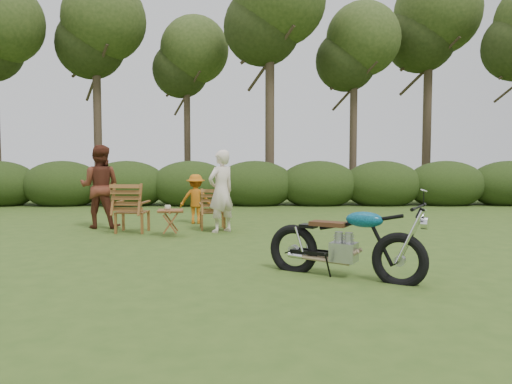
{
  "coord_description": "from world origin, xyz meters",
  "views": [
    {
      "loc": [
        -0.16,
        -6.57,
        1.5
      ],
      "look_at": [
        -0.06,
        1.96,
        0.9
      ],
      "focal_mm": 35.0,
      "sensor_mm": 36.0,
      "label": 1
    }
  ],
  "objects_px": {
    "lawn_chair_right": "(213,229)",
    "side_table": "(171,223)",
    "motorcycle": "(343,277)",
    "lawn_chair_left": "(133,232)",
    "adult_a": "(221,232)",
    "child": "(196,223)",
    "cup": "(168,207)",
    "adult_b": "(101,228)"
  },
  "relations": [
    {
      "from": "lawn_chair_right",
      "to": "side_table",
      "type": "bearing_deg",
      "value": 41.55
    },
    {
      "from": "motorcycle",
      "to": "lawn_chair_left",
      "type": "bearing_deg",
      "value": 163.4
    },
    {
      "from": "lawn_chair_right",
      "to": "side_table",
      "type": "xyz_separation_m",
      "value": [
        -0.73,
        -0.89,
        0.25
      ]
    },
    {
      "from": "side_table",
      "to": "adult_a",
      "type": "distance_m",
      "value": 1.08
    },
    {
      "from": "child",
      "to": "lawn_chair_left",
      "type": "bearing_deg",
      "value": 47.7
    },
    {
      "from": "cup",
      "to": "side_table",
      "type": "bearing_deg",
      "value": 39.64
    },
    {
      "from": "lawn_chair_right",
      "to": "cup",
      "type": "height_order",
      "value": "cup"
    },
    {
      "from": "adult_a",
      "to": "side_table",
      "type": "bearing_deg",
      "value": -14.16
    },
    {
      "from": "adult_b",
      "to": "adult_a",
      "type": "bearing_deg",
      "value": 167.72
    },
    {
      "from": "cup",
      "to": "adult_a",
      "type": "height_order",
      "value": "adult_a"
    },
    {
      "from": "lawn_chair_left",
      "to": "adult_b",
      "type": "bearing_deg",
      "value": -32.3
    },
    {
      "from": "adult_a",
      "to": "motorcycle",
      "type": "bearing_deg",
      "value": 73.54
    },
    {
      "from": "cup",
      "to": "adult_b",
      "type": "xyz_separation_m",
      "value": [
        -1.61,
        1.14,
        -0.55
      ]
    },
    {
      "from": "motorcycle",
      "to": "lawn_chair_right",
      "type": "xyz_separation_m",
      "value": [
        -1.95,
        4.16,
        0.0
      ]
    },
    {
      "from": "cup",
      "to": "adult_b",
      "type": "height_order",
      "value": "adult_b"
    },
    {
      "from": "side_table",
      "to": "cup",
      "type": "bearing_deg",
      "value": -140.36
    },
    {
      "from": "cup",
      "to": "adult_a",
      "type": "relative_size",
      "value": 0.07
    },
    {
      "from": "adult_a",
      "to": "child",
      "type": "xyz_separation_m",
      "value": [
        -0.65,
        1.31,
        0.0
      ]
    },
    {
      "from": "adult_b",
      "to": "side_table",
      "type": "bearing_deg",
      "value": 147.55
    },
    {
      "from": "cup",
      "to": "adult_a",
      "type": "distance_m",
      "value": 1.24
    },
    {
      "from": "lawn_chair_right",
      "to": "adult_b",
      "type": "xyz_separation_m",
      "value": [
        -2.39,
        0.22,
        0.0
      ]
    },
    {
      "from": "motorcycle",
      "to": "side_table",
      "type": "bearing_deg",
      "value": 159.61
    },
    {
      "from": "adult_a",
      "to": "adult_b",
      "type": "bearing_deg",
      "value": -54.93
    },
    {
      "from": "side_table",
      "to": "adult_b",
      "type": "relative_size",
      "value": 0.29
    },
    {
      "from": "motorcycle",
      "to": "adult_b",
      "type": "bearing_deg",
      "value": 165.02
    },
    {
      "from": "motorcycle",
      "to": "cup",
      "type": "distance_m",
      "value": 4.27
    },
    {
      "from": "lawn_chair_left",
      "to": "adult_b",
      "type": "xyz_separation_m",
      "value": [
        -0.82,
        0.62,
        0.0
      ]
    },
    {
      "from": "adult_a",
      "to": "lawn_chair_right",
      "type": "bearing_deg",
      "value": -104.42
    },
    {
      "from": "side_table",
      "to": "cup",
      "type": "distance_m",
      "value": 0.3
    },
    {
      "from": "lawn_chair_left",
      "to": "cup",
      "type": "xyz_separation_m",
      "value": [
        0.79,
        -0.52,
        0.55
      ]
    },
    {
      "from": "cup",
      "to": "adult_b",
      "type": "relative_size",
      "value": 0.07
    },
    {
      "from": "lawn_chair_right",
      "to": "lawn_chair_left",
      "type": "xyz_separation_m",
      "value": [
        -1.57,
        -0.4,
        0.0
      ]
    },
    {
      "from": "lawn_chair_right",
      "to": "adult_b",
      "type": "bearing_deg",
      "value": -14.22
    },
    {
      "from": "side_table",
      "to": "child",
      "type": "bearing_deg",
      "value": 80.88
    },
    {
      "from": "lawn_chair_right",
      "to": "child",
      "type": "xyz_separation_m",
      "value": [
        -0.44,
        0.91,
        0.0
      ]
    },
    {
      "from": "adult_b",
      "to": "cup",
      "type": "bearing_deg",
      "value": 145.95
    },
    {
      "from": "motorcycle",
      "to": "adult_a",
      "type": "relative_size",
      "value": 1.18
    },
    {
      "from": "motorcycle",
      "to": "lawn_chair_right",
      "type": "relative_size",
      "value": 2.28
    },
    {
      "from": "motorcycle",
      "to": "adult_a",
      "type": "distance_m",
      "value": 4.14
    },
    {
      "from": "cup",
      "to": "adult_b",
      "type": "bearing_deg",
      "value": 144.64
    },
    {
      "from": "adult_a",
      "to": "child",
      "type": "distance_m",
      "value": 1.46
    },
    {
      "from": "lawn_chair_right",
      "to": "lawn_chair_left",
      "type": "relative_size",
      "value": 0.88
    }
  ]
}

